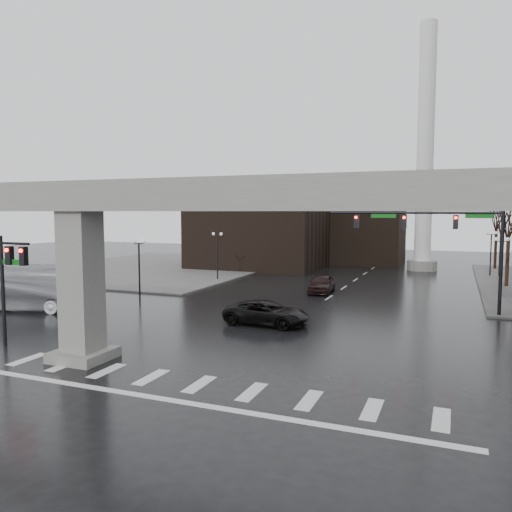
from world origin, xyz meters
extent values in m
plane|color=black|center=(0.00, 0.00, 0.00)|extent=(160.00, 160.00, 0.00)
cube|color=slate|center=(-26.00, 36.00, 0.07)|extent=(28.00, 36.00, 0.15)
cube|color=gray|center=(0.00, 0.00, 8.00)|extent=(48.00, 2.20, 1.40)
cube|color=gray|center=(-7.00, 0.00, 3.65)|extent=(1.60, 1.60, 7.30)
cube|color=gray|center=(-7.00, 0.00, 0.25)|extent=(2.60, 2.60, 0.50)
cube|color=black|center=(-14.00, 42.00, 5.00)|extent=(16.00, 14.00, 10.00)
cube|color=black|center=(-2.00, 52.00, 4.00)|extent=(10.00, 10.00, 8.00)
cylinder|color=white|center=(6.00, 46.00, 15.00)|extent=(2.00, 2.00, 30.00)
cylinder|color=gray|center=(6.00, 46.00, 0.60)|extent=(3.60, 3.60, 1.20)
cylinder|color=black|center=(12.80, 18.80, 4.00)|extent=(0.24, 0.24, 8.00)
cylinder|color=black|center=(6.80, 18.80, 7.20)|extent=(12.00, 0.18, 0.18)
cube|color=black|center=(9.80, 18.80, 6.55)|extent=(0.35, 0.30, 1.00)
cube|color=black|center=(6.30, 18.80, 6.55)|extent=(0.35, 0.30, 1.00)
cube|color=black|center=(2.80, 18.80, 6.55)|extent=(0.35, 0.30, 1.00)
sphere|color=#FF0C05|center=(9.80, 18.62, 6.85)|extent=(0.20, 0.20, 0.20)
cube|color=#0D5E14|center=(11.30, 18.80, 7.00)|extent=(1.80, 0.05, 0.35)
cube|color=#0D5E14|center=(4.80, 18.80, 7.00)|extent=(1.80, 0.05, 0.35)
cylinder|color=black|center=(-12.80, 0.50, 3.00)|extent=(0.20, 0.20, 6.00)
cylinder|color=black|center=(-11.80, 0.50, 5.60)|extent=(2.00, 0.14, 0.14)
cube|color=black|center=(-12.20, 0.50, 4.95)|extent=(0.35, 0.30, 1.00)
cube|color=black|center=(-11.20, 0.50, 4.95)|extent=(0.35, 0.30, 1.00)
cube|color=#0D5E14|center=(-12.30, 0.50, 4.60)|extent=(1.60, 0.05, 0.30)
cylinder|color=black|center=(13.50, 28.00, 2.40)|extent=(0.14, 0.14, 4.80)
cube|color=black|center=(13.50, 28.00, 4.75)|extent=(0.90, 0.06, 0.06)
sphere|color=silver|center=(13.05, 28.00, 4.95)|extent=(0.32, 0.32, 0.32)
sphere|color=silver|center=(13.95, 28.00, 4.95)|extent=(0.32, 0.32, 0.32)
cylinder|color=black|center=(13.50, 42.00, 2.40)|extent=(0.14, 0.14, 4.80)
cube|color=black|center=(13.50, 42.00, 4.75)|extent=(0.90, 0.06, 0.06)
sphere|color=silver|center=(13.05, 42.00, 4.95)|extent=(0.32, 0.32, 0.32)
sphere|color=silver|center=(13.95, 42.00, 4.95)|extent=(0.32, 0.32, 0.32)
cylinder|color=black|center=(-13.50, 14.00, 2.40)|extent=(0.14, 0.14, 4.80)
cube|color=black|center=(-13.50, 14.00, 4.75)|extent=(0.90, 0.06, 0.06)
sphere|color=silver|center=(-13.95, 14.00, 4.95)|extent=(0.32, 0.32, 0.32)
sphere|color=silver|center=(-13.05, 14.00, 4.95)|extent=(0.32, 0.32, 0.32)
cylinder|color=black|center=(-13.50, 28.00, 2.40)|extent=(0.14, 0.14, 4.80)
cube|color=black|center=(-13.50, 28.00, 4.75)|extent=(0.90, 0.06, 0.06)
sphere|color=silver|center=(-13.95, 28.00, 4.95)|extent=(0.32, 0.32, 0.32)
sphere|color=silver|center=(-13.05, 28.00, 4.95)|extent=(0.32, 0.32, 0.32)
cylinder|color=black|center=(-13.50, 42.00, 2.40)|extent=(0.14, 0.14, 4.80)
cube|color=black|center=(-13.50, 42.00, 4.75)|extent=(0.90, 0.06, 0.06)
sphere|color=silver|center=(-13.95, 42.00, 4.95)|extent=(0.32, 0.32, 0.32)
sphere|color=silver|center=(-13.05, 42.00, 4.95)|extent=(0.32, 0.32, 0.32)
cylinder|color=black|center=(14.50, 34.00, 2.38)|extent=(0.34, 0.34, 4.76)
cylinder|color=black|center=(14.50, 34.00, 6.29)|extent=(0.12, 1.59, 3.11)
cylinder|color=black|center=(14.50, 42.00, 2.43)|extent=(0.34, 0.34, 4.87)
cylinder|color=black|center=(14.50, 42.00, 6.43)|extent=(0.12, 1.62, 3.18)
cylinder|color=black|center=(15.00, 42.25, 6.18)|extent=(0.88, 1.20, 2.68)
cylinder|color=black|center=(14.50, 50.00, 2.48)|extent=(0.34, 0.34, 4.97)
cylinder|color=black|center=(14.50, 50.00, 6.57)|extent=(0.12, 1.65, 3.25)
cylinder|color=black|center=(15.00, 50.25, 6.31)|extent=(0.89, 1.23, 2.74)
imported|color=black|center=(-1.32, 10.49, 0.77)|extent=(5.66, 2.79, 1.55)
imported|color=#B4B4B9|center=(-19.94, 8.34, 1.66)|extent=(12.26, 5.19, 3.33)
imported|color=black|center=(-1.24, 24.35, 0.81)|extent=(2.15, 4.85, 1.62)
camera|label=1|loc=(9.87, -19.13, 7.28)|focal=35.00mm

